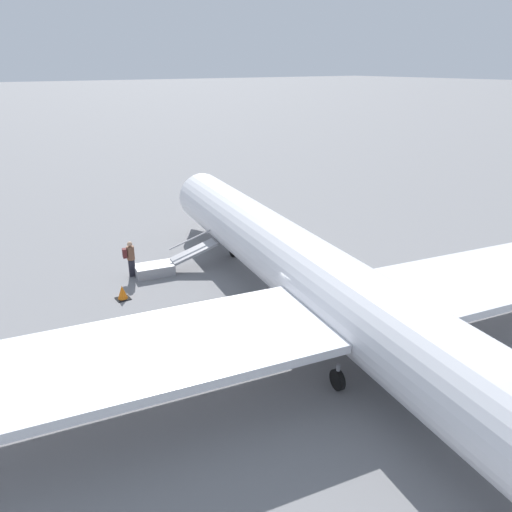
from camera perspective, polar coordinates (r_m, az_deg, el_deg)
ground_plane at (r=18.84m, az=7.73°, el=-9.29°), size 600.00×600.00×0.00m
airplane_main at (r=17.09m, az=9.88°, el=-4.66°), size 34.63×26.74×7.17m
boarding_stairs at (r=24.43m, az=-10.62°, el=-1.11°), size 1.70×4.13×1.76m
passenger at (r=24.18m, az=-14.19°, el=-0.06°), size 0.38×0.56×1.74m
traffic_cone_near_stairs at (r=22.21m, az=-15.02°, el=-4.08°), size 0.57×0.57×0.63m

